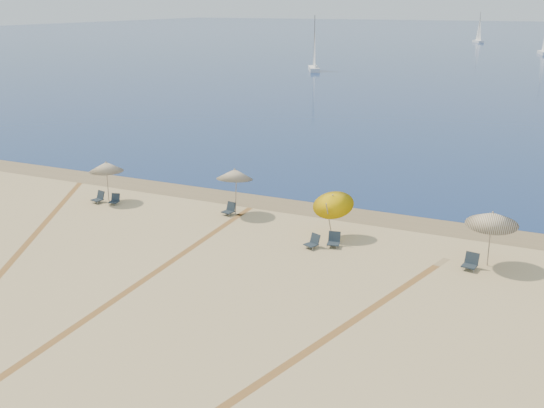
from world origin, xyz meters
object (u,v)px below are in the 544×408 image
(umbrella_3, at_px, (333,201))
(chair_6, at_px, (471,262))
(umbrella_2, at_px, (235,174))
(umbrella_4, at_px, (492,219))
(sailboat_0, at_px, (479,33))
(chair_2, at_px, (115,200))
(umbrella_1, at_px, (106,167))
(chair_4, at_px, (313,242))
(sailboat_2, at_px, (314,54))
(chair_1, at_px, (99,197))
(chair_5, at_px, (334,240))
(chair_3, at_px, (229,209))

(umbrella_3, relative_size, chair_6, 3.33)
(umbrella_2, xyz_separation_m, umbrella_4, (13.90, -1.77, -0.04))
(sailboat_0, bearing_deg, umbrella_2, -112.79)
(umbrella_2, distance_m, chair_2, 7.73)
(umbrella_2, distance_m, sailboat_0, 170.41)
(umbrella_1, relative_size, chair_4, 3.03)
(umbrella_1, relative_size, chair_2, 3.52)
(umbrella_3, bearing_deg, sailboat_2, 111.98)
(chair_1, xyz_separation_m, sailboat_2, (-16.10, 76.39, 2.51))
(chair_1, bearing_deg, chair_2, 19.79)
(umbrella_4, distance_m, chair_4, 8.34)
(umbrella_3, height_order, chair_2, umbrella_3)
(umbrella_2, distance_m, chair_6, 13.63)
(umbrella_3, xyz_separation_m, chair_5, (0.53, -1.15, -1.62))
(chair_2, bearing_deg, chair_3, -3.02)
(umbrella_3, bearing_deg, sailboat_0, 95.44)
(chair_3, bearing_deg, sailboat_2, 120.88)
(umbrella_3, bearing_deg, umbrella_1, 179.48)
(umbrella_4, bearing_deg, umbrella_3, 176.39)
(chair_1, height_order, sailboat_0, sailboat_0)
(sailboat_0, relative_size, sailboat_2, 0.94)
(umbrella_2, bearing_deg, chair_2, -168.72)
(umbrella_3, bearing_deg, chair_1, -178.85)
(umbrella_2, xyz_separation_m, chair_5, (6.76, -2.44, -1.99))
(umbrella_2, bearing_deg, umbrella_1, -171.72)
(chair_4, height_order, chair_5, chair_5)
(chair_4, xyz_separation_m, chair_5, (0.86, 0.60, 0.02))
(umbrella_1, distance_m, umbrella_2, 8.08)
(umbrella_1, relative_size, sailboat_2, 0.27)
(chair_3, relative_size, chair_6, 0.99)
(sailboat_2, bearing_deg, umbrella_2, -97.52)
(chair_5, bearing_deg, sailboat_0, 84.60)
(chair_2, distance_m, chair_3, 7.18)
(umbrella_1, xyz_separation_m, chair_6, (21.25, -1.32, -1.82))
(umbrella_2, height_order, chair_1, umbrella_2)
(umbrella_2, bearing_deg, chair_4, -27.22)
(umbrella_2, distance_m, umbrella_3, 6.38)
(umbrella_2, distance_m, chair_1, 8.77)
(chair_1, distance_m, chair_3, 8.26)
(chair_1, bearing_deg, umbrella_1, 60.32)
(chair_6, bearing_deg, chair_4, -166.65)
(umbrella_1, distance_m, chair_3, 8.03)
(umbrella_2, xyz_separation_m, chair_3, (-0.22, -0.29, -2.00))
(chair_4, bearing_deg, sailboat_2, 135.18)
(umbrella_1, relative_size, umbrella_2, 0.93)
(chair_2, relative_size, chair_4, 0.86)
(umbrella_3, bearing_deg, chair_3, 171.21)
(umbrella_1, xyz_separation_m, chair_2, (0.68, -0.30, -1.87))
(chair_2, bearing_deg, chair_1, 174.32)
(chair_1, distance_m, sailboat_0, 171.72)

